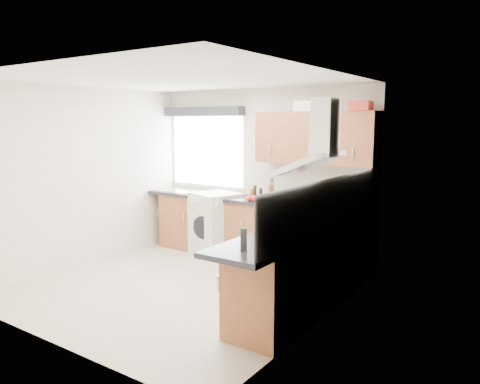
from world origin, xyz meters
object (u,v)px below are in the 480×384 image
Objects in this scene: oven at (306,269)px; upper_cabinets at (316,138)px; washing_machine at (216,224)px; extractor_hood at (317,145)px.

oven is 0.50× the size of upper_cabinets.
extractor_hood is at bearing -9.87° from washing_machine.
washing_machine is at bearing 151.99° from oven.
upper_cabinets is (-0.55, 1.32, 1.38)m from oven.
upper_cabinets is at bearing 112.54° from oven.
extractor_hood is 1.48m from upper_cabinets.
oven is 2.34m from washing_machine.
washing_machine is at bearing -171.57° from upper_cabinets.
extractor_hood is 0.46× the size of upper_cabinets.
washing_machine is (-1.52, -0.23, -1.33)m from upper_cabinets.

